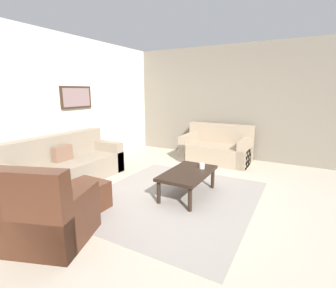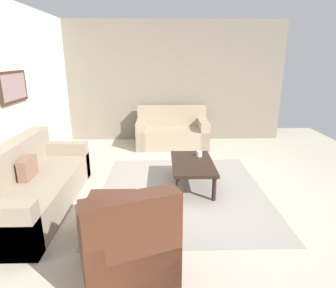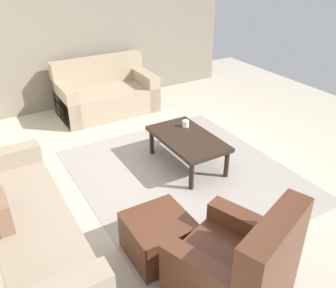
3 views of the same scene
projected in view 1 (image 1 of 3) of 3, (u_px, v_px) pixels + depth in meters
ground_plane at (173, 198)px, 3.97m from camera, size 8.00×8.00×0.00m
rear_partition at (58, 106)px, 4.91m from camera, size 6.00×0.12×2.80m
stone_feature_panel at (228, 102)px, 6.24m from camera, size 0.12×5.20×2.80m
area_rug at (173, 197)px, 3.97m from camera, size 2.80×2.48×0.01m
couch_main at (62, 168)px, 4.55m from camera, size 2.26×0.88×0.88m
couch_loveseat at (217, 149)px, 6.03m from camera, size 0.91×1.60×0.88m
armchair_leather at (47, 219)px, 2.70m from camera, size 1.03×1.03×0.95m
ottoman at (84, 197)px, 3.53m from camera, size 0.56×0.56×0.40m
coffee_table at (188, 175)px, 3.99m from camera, size 1.10×0.64×0.41m
cup at (202, 166)px, 4.12m from camera, size 0.09×0.09×0.09m
framed_artwork at (76, 97)px, 5.16m from camera, size 0.77×0.04×0.46m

